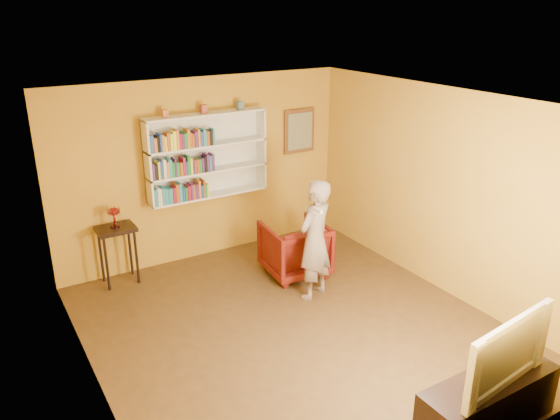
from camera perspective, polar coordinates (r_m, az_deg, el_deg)
The scene contains 16 objects.
room_shell at distance 6.19m, azimuth 1.58°, elevation -4.43°, with size 5.30×5.80×2.88m.
bookshelf at distance 8.00m, azimuth -7.78°, elevation 5.70°, with size 1.80×0.29×1.23m.
books_row_lower at distance 7.88m, azimuth -10.39°, elevation 1.78°, with size 0.80×0.19×0.27m.
books_row_middle at distance 7.78m, azimuth -10.24°, elevation 4.48°, with size 0.91×0.18×0.27m.
books_row_upper at distance 7.69m, azimuth -10.28°, elevation 7.20°, with size 0.94×0.19×0.27m.
ornament_left at distance 7.59m, azimuth -11.95°, elevation 9.84°, with size 0.08×0.08×0.10m, color #B85E34.
ornament_centre at distance 7.79m, azimuth -7.99°, elevation 10.42°, with size 0.09×0.09×0.12m, color #A14035.
ornament_right at distance 8.03m, azimuth -4.21°, elevation 10.86°, with size 0.09×0.09×0.12m, color slate.
framed_painting at distance 8.77m, azimuth 2.03°, elevation 8.26°, with size 0.55×0.05×0.70m.
console_table at distance 7.72m, azimuth -16.72°, elevation -2.70°, with size 0.51×0.39×0.83m.
ruby_lustre at distance 7.60m, azimuth -16.98°, elevation -0.34°, with size 0.17×0.17×0.28m.
armchair at distance 7.77m, azimuth 1.56°, elevation -4.06°, with size 0.83×0.85×0.77m, color #4A0705.
person at distance 7.02m, azimuth 3.63°, elevation -3.15°, with size 0.59×0.39×1.61m, color #7B675A.
game_remote at distance 6.54m, azimuth 3.99°, elevation -0.04°, with size 0.04×0.15×0.04m, color silver.
tv_cabinet at distance 5.58m, azimuth 20.85°, elevation -18.33°, with size 1.43×0.43×0.51m, color black.
television at distance 5.24m, azimuth 21.69°, elevation -13.24°, with size 1.17×0.15×0.68m, color black.
Camera 1 is at (-3.04, -4.70, 3.65)m, focal length 35.00 mm.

